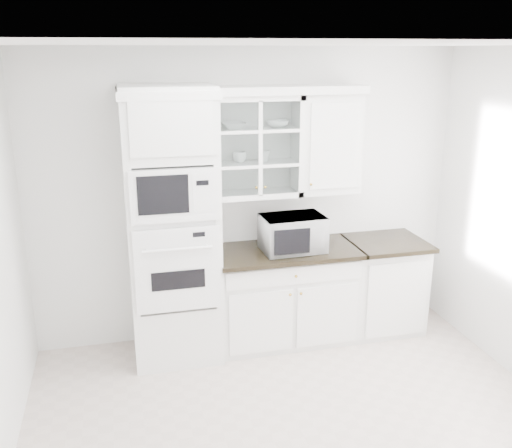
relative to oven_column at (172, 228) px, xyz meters
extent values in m
cube|color=#C1B0A4|center=(0.75, -1.42, -1.19)|extent=(4.00, 3.50, 0.01)
cube|color=white|center=(0.75, 0.32, 0.15)|extent=(4.00, 0.02, 2.70)
cube|color=white|center=(0.75, -1.42, 1.49)|extent=(4.00, 3.50, 0.02)
cube|color=white|center=(0.00, 0.01, 0.00)|extent=(0.76, 0.65, 2.40)
cube|color=white|center=(0.00, -0.33, -0.26)|extent=(0.70, 0.03, 0.72)
cube|color=black|center=(0.00, -0.35, -0.34)|extent=(0.44, 0.01, 0.16)
cube|color=white|center=(0.00, -0.33, 0.37)|extent=(0.70, 0.03, 0.43)
cube|color=black|center=(-0.09, -0.35, 0.39)|extent=(0.40, 0.01, 0.31)
cube|color=white|center=(1.03, 0.03, -0.76)|extent=(1.30, 0.60, 0.88)
cube|color=#2E2615|center=(1.03, 0.00, -0.30)|extent=(1.32, 0.67, 0.04)
cube|color=white|center=(2.03, 0.03, -0.76)|extent=(0.70, 0.60, 0.88)
cube|color=#2E2615|center=(2.03, 0.00, -0.30)|extent=(0.72, 0.67, 0.04)
cube|color=white|center=(0.78, 0.17, 0.65)|extent=(0.80, 0.33, 0.90)
cube|color=white|center=(0.78, 0.17, 0.50)|extent=(0.74, 0.29, 0.02)
cube|color=white|center=(0.78, 0.17, 0.80)|extent=(0.74, 0.29, 0.02)
cube|color=white|center=(1.46, 0.17, 0.65)|extent=(0.55, 0.33, 0.90)
cube|color=white|center=(0.68, 0.14, 1.14)|extent=(2.14, 0.38, 0.07)
imported|color=white|center=(1.07, -0.01, -0.12)|extent=(0.58, 0.49, 0.32)
imported|color=white|center=(0.58, 0.17, 0.84)|extent=(0.22, 0.22, 0.05)
imported|color=white|center=(0.98, 0.18, 0.84)|extent=(0.25, 0.25, 0.06)
imported|color=white|center=(0.63, 0.18, 0.56)|extent=(0.13, 0.13, 0.10)
imported|color=white|center=(0.85, 0.15, 0.56)|extent=(0.13, 0.13, 0.10)
camera|label=1|loc=(-0.42, -4.70, 1.47)|focal=40.00mm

